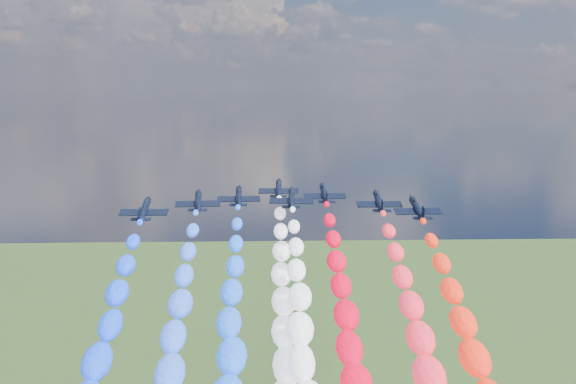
{
  "coord_description": "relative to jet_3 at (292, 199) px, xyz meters",
  "views": [
    {
      "loc": [
        -4.94,
        -133.62,
        123.05
      ],
      "look_at": [
        0.0,
        4.0,
        101.61
      ],
      "focal_mm": 42.39,
      "sensor_mm": 36.0,
      "label": 1
    }
  ],
  "objects": [
    {
      "name": "jet_4",
      "position": [
        -2.45,
        13.86,
        0.0
      ],
      "size": [
        9.73,
        13.0,
        5.94
      ],
      "primitive_type": null,
      "rotation": [
        0.27,
        0.0,
        -0.04
      ],
      "color": "black"
    },
    {
      "name": "trail_5",
      "position": [
        7.52,
        -43.48,
        -21.29
      ],
      "size": [
        6.2,
        95.13,
        45.97
      ],
      "primitive_type": null,
      "color": "red"
    },
    {
      "name": "jet_1",
      "position": [
        -19.42,
        -2.88,
        0.0
      ],
      "size": [
        9.97,
        13.17,
        5.94
      ],
      "primitive_type": null,
      "rotation": [
        0.27,
        0.0,
        0.06
      ],
      "color": "black"
    },
    {
      "name": "jet_5",
      "position": [
        7.52,
        6.03,
        0.0
      ],
      "size": [
        9.52,
        12.85,
        5.94
      ],
      "primitive_type": null,
      "rotation": [
        0.27,
        0.0,
        0.03
      ],
      "color": "black"
    },
    {
      "name": "jet_7",
      "position": [
        23.89,
        -12.92,
        0.0
      ],
      "size": [
        9.62,
        12.92,
        5.94
      ],
      "primitive_type": null,
      "rotation": [
        0.27,
        0.0,
        0.03
      ],
      "color": "black"
    },
    {
      "name": "jet_0",
      "position": [
        -28.84,
        -12.15,
        0.0
      ],
      "size": [
        9.35,
        12.73,
        5.94
      ],
      "primitive_type": null,
      "rotation": [
        0.27,
        0.0,
        -0.01
      ],
      "color": "black"
    },
    {
      "name": "jet_2",
      "position": [
        -11.27,
        2.93,
        0.0
      ],
      "size": [
        9.42,
        12.78,
        5.94
      ],
      "primitive_type": null,
      "rotation": [
        0.27,
        0.0,
        0.02
      ],
      "color": "black"
    },
    {
      "name": "trail_4",
      "position": [
        -2.45,
        -35.64,
        -21.29
      ],
      "size": [
        6.2,
        95.13,
        45.97
      ],
      "primitive_type": null,
      "color": "white"
    },
    {
      "name": "jet_3",
      "position": [
        0.0,
        0.0,
        0.0
      ],
      "size": [
        9.94,
        13.15,
        5.94
      ],
      "primitive_type": null,
      "rotation": [
        0.27,
        0.0,
        -0.06
      ],
      "color": "black"
    },
    {
      "name": "jet_6",
      "position": [
        17.78,
        -4.77,
        0.0
      ],
      "size": [
        9.4,
        12.77,
        5.94
      ],
      "primitive_type": null,
      "rotation": [
        0.27,
        0.0,
        -0.02
      ],
      "color": "black"
    }
  ]
}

